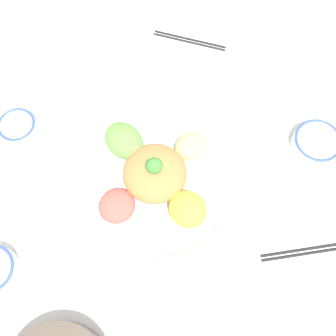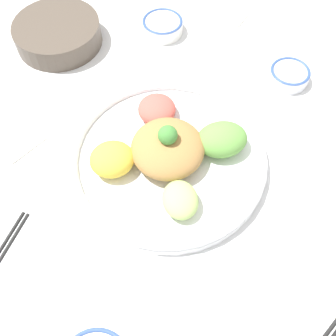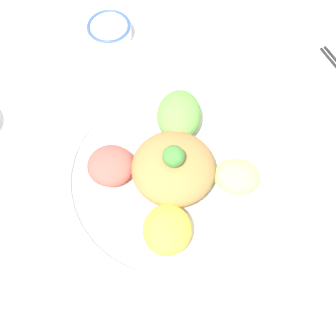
% 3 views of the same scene
% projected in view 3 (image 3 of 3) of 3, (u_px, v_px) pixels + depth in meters
% --- Properties ---
extents(ground_plane, '(2.40, 2.40, 0.00)m').
position_uv_depth(ground_plane, '(190.00, 196.00, 0.85)').
color(ground_plane, white).
extents(salad_platter, '(0.41, 0.41, 0.12)m').
position_uv_depth(salad_platter, '(173.00, 174.00, 0.84)').
color(salad_platter, white).
rests_on(salad_platter, ground_plane).
extents(sauce_bowl_dark, '(0.09, 0.09, 0.03)m').
position_uv_depth(sauce_bowl_dark, '(109.00, 30.00, 1.00)').
color(sauce_bowl_dark, white).
rests_on(sauce_bowl_dark, ground_plane).
extents(serving_spoon_main, '(0.10, 0.09, 0.01)m').
position_uv_depth(serving_spoon_main, '(7.00, 50.00, 1.00)').
color(serving_spoon_main, beige).
rests_on(serving_spoon_main, ground_plane).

